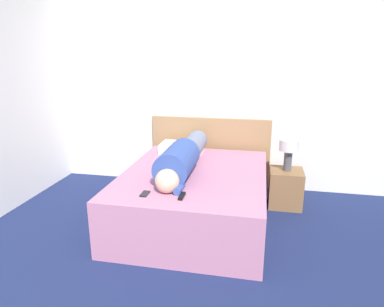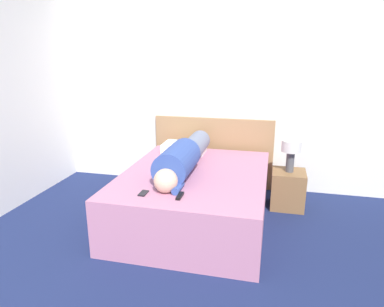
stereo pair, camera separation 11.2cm
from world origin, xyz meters
TOP-DOWN VIEW (x-y plane):
  - wall_back at (0.00, 3.47)m, footprint 5.58×0.06m
  - bed at (-0.01, 2.31)m, footprint 1.51×1.93m
  - headboard at (-0.01, 3.40)m, footprint 1.63×0.04m
  - nightstand at (1.00, 2.90)m, footprint 0.39×0.39m
  - table_lamp at (1.00, 2.90)m, footprint 0.23×0.23m
  - person_lying at (-0.15, 2.33)m, footprint 0.34×1.63m
  - pillow_near_headboard at (-0.32, 3.03)m, footprint 0.53×0.35m
  - tv_remote at (0.01, 1.62)m, footprint 0.04×0.15m
  - cell_phone at (-0.34, 1.62)m, footprint 0.06×0.13m

SIDE VIEW (x-z plane):
  - nightstand at x=1.00m, z-range 0.00..0.45m
  - bed at x=-0.01m, z-range 0.00..0.56m
  - headboard at x=-0.01m, z-range 0.00..0.96m
  - cell_phone at x=-0.34m, z-range 0.56..0.58m
  - tv_remote at x=0.01m, z-range 0.56..0.59m
  - pillow_near_headboard at x=-0.32m, z-range 0.56..0.68m
  - person_lying at x=-0.15m, z-range 0.54..0.89m
  - table_lamp at x=1.00m, z-range 0.53..0.91m
  - wall_back at x=0.00m, z-range 0.00..2.60m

